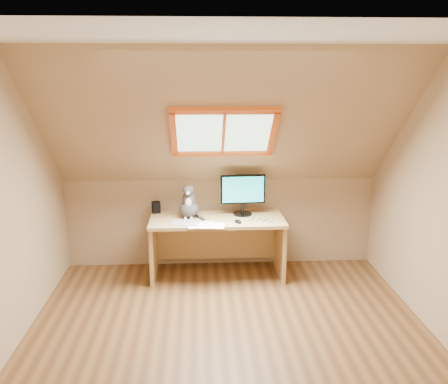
{
  "coord_description": "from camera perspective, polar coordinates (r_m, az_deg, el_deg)",
  "views": [
    {
      "loc": [
        -0.25,
        -3.75,
        2.2
      ],
      "look_at": [
        0.0,
        1.0,
        1.04
      ],
      "focal_mm": 40.0,
      "sensor_mm": 36.0,
      "label": 1
    }
  ],
  "objects": [
    {
      "name": "desk",
      "position": [
        5.48,
        -0.81,
        -4.92
      ],
      "size": [
        1.44,
        0.63,
        0.66
      ],
      "color": "tan",
      "rests_on": "ground"
    },
    {
      "name": "cables",
      "position": [
        5.27,
        3.35,
        -3.27
      ],
      "size": [
        0.51,
        0.26,
        0.01
      ],
      "color": "silver",
      "rests_on": "desk"
    },
    {
      "name": "mouse",
      "position": [
        5.19,
        1.6,
        -3.37
      ],
      "size": [
        0.09,
        0.12,
        0.03
      ],
      "primitive_type": "ellipsoid",
      "rotation": [
        0.0,
        0.0,
        0.39
      ],
      "color": "black",
      "rests_on": "desk"
    },
    {
      "name": "monitor",
      "position": [
        5.42,
        2.17,
        0.01
      ],
      "size": [
        0.49,
        0.21,
        0.45
      ],
      "color": "black",
      "rests_on": "desk"
    },
    {
      "name": "room_shell",
      "position": [
        3.74,
        0.84,
        1.85
      ],
      "size": [
        3.52,
        3.52,
        2.41
      ],
      "color": "tan",
      "rests_on": "ground"
    },
    {
      "name": "graphics_tablet",
      "position": [
        5.19,
        -4.44,
        -3.53
      ],
      "size": [
        0.31,
        0.23,
        0.01
      ],
      "primitive_type": "cube",
      "rotation": [
        0.0,
        0.0,
        -0.1
      ],
      "color": "#B2B2B7",
      "rests_on": "desk"
    },
    {
      "name": "cat",
      "position": [
        5.36,
        -4.04,
        -1.47
      ],
      "size": [
        0.23,
        0.27,
        0.39
      ],
      "color": "#47413E",
      "rests_on": "desk"
    },
    {
      "name": "papers",
      "position": [
        5.1,
        -2.59,
        -3.86
      ],
      "size": [
        0.33,
        0.27,
        0.0
      ],
      "color": "white",
      "rests_on": "desk"
    },
    {
      "name": "desk_speaker",
      "position": [
        5.6,
        -7.77,
        -1.74
      ],
      "size": [
        0.1,
        0.1,
        0.13
      ],
      "primitive_type": "cube",
      "rotation": [
        0.0,
        0.0,
        0.24
      ],
      "color": "black",
      "rests_on": "desk"
    },
    {
      "name": "ground",
      "position": [
        4.35,
        0.69,
        -16.65
      ],
      "size": [
        3.5,
        3.5,
        0.0
      ],
      "primitive_type": "plane",
      "color": "brown",
      "rests_on": "ground"
    }
  ]
}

